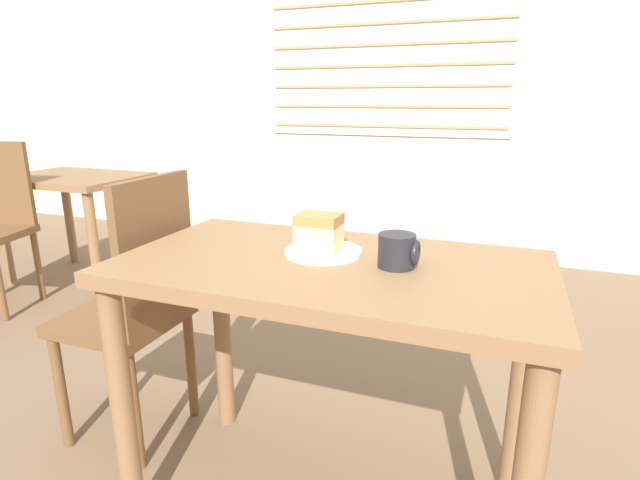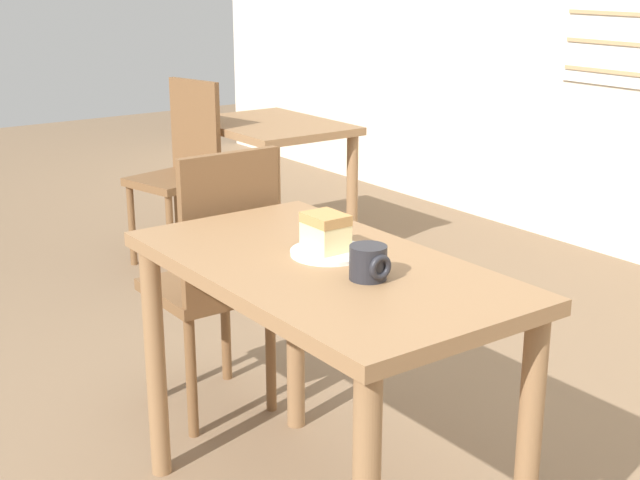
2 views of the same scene
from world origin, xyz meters
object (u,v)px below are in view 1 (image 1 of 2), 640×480
Objects in this scene: chair_near_window at (136,304)px; plate at (323,252)px; dining_table_near at (330,307)px; coffee_mug at (398,251)px; dining_table_far at (75,196)px; cake_slice at (319,232)px.

chair_near_window reaches higher than plate.
coffee_mug is (0.17, 0.01, 0.17)m from dining_table_near.
dining_table_near is 5.25× the size of plate.
dining_table_near reaches higher than dining_table_far.
dining_table_near is at bearing -175.78° from coffee_mug.
cake_slice reaches higher than plate.
plate is (2.16, -1.21, 0.21)m from dining_table_far.
cake_slice is at bearing 86.22° from chair_near_window.
dining_table_near is 0.24m from coffee_mug.
coffee_mug is at bearing 85.13° from chair_near_window.
chair_near_window is 4.50× the size of plate.
dining_table_near is 0.15m from plate.
chair_near_window reaches higher than cake_slice.
plate is 2.08× the size of coffee_mug.
cake_slice is at bearing -140.23° from plate.
chair_near_window is at bearing 176.22° from cake_slice.
dining_table_far is 2.48m from cake_slice.
cake_slice reaches higher than dining_table_near.
chair_near_window reaches higher than coffee_mug.
dining_table_near is at bearing -52.03° from plate.
dining_table_near is 0.74m from chair_near_window.
chair_near_window is 9.38× the size of coffee_mug.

